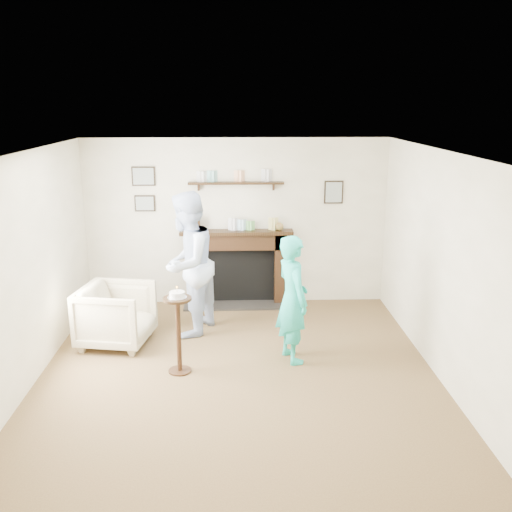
# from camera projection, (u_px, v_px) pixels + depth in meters

# --- Properties ---
(ground) EXTENTS (5.00, 5.00, 0.00)m
(ground) POSITION_uv_depth(u_px,v_px,m) (238.00, 375.00, 6.47)
(ground) COLOR brown
(ground) RESTS_ON ground
(room_shell) EXTENTS (4.54, 5.02, 2.52)m
(room_shell) POSITION_uv_depth(u_px,v_px,m) (237.00, 223.00, 6.71)
(room_shell) COLOR beige
(room_shell) RESTS_ON ground
(armchair) EXTENTS (0.99, 0.97, 0.78)m
(armchair) POSITION_uv_depth(u_px,v_px,m) (118.00, 344.00, 7.31)
(armchair) COLOR tan
(armchair) RESTS_ON ground
(man) EXTENTS (1.00, 1.12, 1.91)m
(man) POSITION_uv_depth(u_px,v_px,m) (189.00, 332.00, 7.67)
(man) COLOR #A3B8CC
(man) RESTS_ON ground
(woman) EXTENTS (0.53, 0.65, 1.53)m
(woman) POSITION_uv_depth(u_px,v_px,m) (291.00, 359.00, 6.88)
(woman) COLOR teal
(woman) RESTS_ON ground
(pedestal_table) EXTENTS (0.32, 0.32, 1.03)m
(pedestal_table) POSITION_uv_depth(u_px,v_px,m) (178.00, 320.00, 6.40)
(pedestal_table) COLOR black
(pedestal_table) RESTS_ON ground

